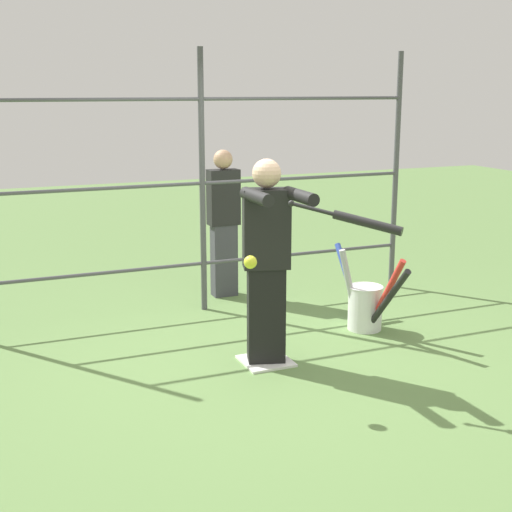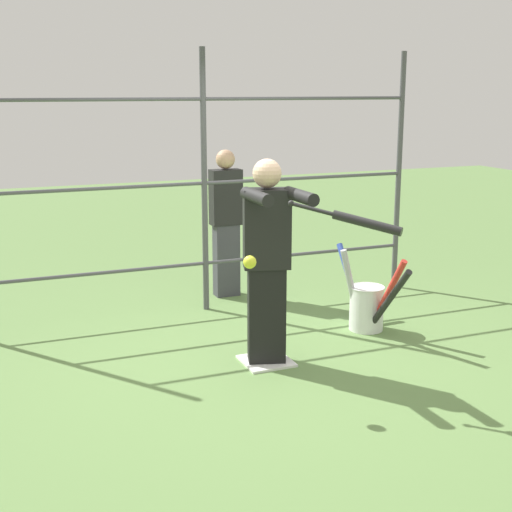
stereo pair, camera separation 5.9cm
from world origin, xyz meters
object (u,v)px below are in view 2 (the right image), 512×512
Objects in this scene: baseball_bat_swinging at (357,221)px; batter at (268,256)px; bystander_behind_fence at (226,221)px; bat_bucket at (367,304)px; softball_in_flight at (250,262)px.

batter is at bearing -67.13° from baseball_bat_swinging.
baseball_bat_swinging is at bearing 112.87° from batter.
baseball_bat_swinging is 2.88m from bystander_behind_fence.
batter is 1.44m from bat_bucket.
batter is 2.57× the size of baseball_bat_swinging.
baseball_bat_swinging is 6.90× the size of softball_in_flight.
bystander_behind_fence is (-0.37, -2.02, -0.08)m from batter.
bat_bucket is 1.90m from bystander_behind_fence.
bat_bucket is (-1.20, -0.42, -0.67)m from batter.
bat_bucket is 0.82× the size of bystander_behind_fence.
baseball_bat_swinging is at bearing 89.41° from bystander_behind_fence.
batter reaches higher than softball_in_flight.
bystander_behind_fence is at bearing -100.41° from batter.
bystander_behind_fence is at bearing -90.59° from baseball_bat_swinging.
bystander_behind_fence is (-0.03, -2.83, -0.49)m from baseball_bat_swinging.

